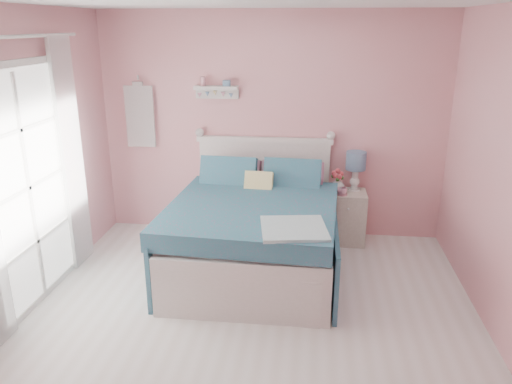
% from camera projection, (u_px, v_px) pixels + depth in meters
% --- Properties ---
extents(floor, '(4.50, 4.50, 0.00)m').
position_uv_depth(floor, '(246.00, 336.00, 4.10)').
color(floor, silver).
rests_on(floor, ground).
extents(room_shell, '(4.50, 4.50, 4.50)m').
position_uv_depth(room_shell, '(244.00, 149.00, 3.59)').
color(room_shell, pink).
rests_on(room_shell, floor).
extents(bed, '(1.71, 2.09, 1.19)m').
position_uv_depth(bed, '(254.00, 232.00, 5.13)').
color(bed, silver).
rests_on(bed, floor).
extents(nightstand, '(0.42, 0.42, 0.61)m').
position_uv_depth(nightstand, '(347.00, 217.00, 5.80)').
color(nightstand, beige).
rests_on(nightstand, floor).
extents(table_lamp, '(0.23, 0.23, 0.46)m').
position_uv_depth(table_lamp, '(356.00, 164.00, 5.68)').
color(table_lamp, white).
rests_on(table_lamp, nightstand).
extents(vase, '(0.19, 0.19, 0.18)m').
position_uv_depth(vase, '(337.00, 184.00, 5.70)').
color(vase, silver).
rests_on(vase, nightstand).
extents(teacup, '(0.12, 0.12, 0.08)m').
position_uv_depth(teacup, '(342.00, 191.00, 5.60)').
color(teacup, pink).
rests_on(teacup, nightstand).
extents(roses, '(0.14, 0.11, 0.12)m').
position_uv_depth(roses, '(338.00, 174.00, 5.66)').
color(roses, '#CF4651').
rests_on(roses, vase).
extents(wall_shelf, '(0.50, 0.15, 0.25)m').
position_uv_depth(wall_shelf, '(216.00, 89.00, 5.68)').
color(wall_shelf, silver).
rests_on(wall_shelf, room_shell).
extents(hanging_dress, '(0.34, 0.03, 0.72)m').
position_uv_depth(hanging_dress, '(140.00, 117.00, 5.87)').
color(hanging_dress, white).
rests_on(hanging_dress, room_shell).
extents(french_door, '(0.04, 1.32, 2.16)m').
position_uv_depth(french_door, '(28.00, 188.00, 4.35)').
color(french_door, silver).
rests_on(french_door, floor).
extents(curtain_far, '(0.04, 0.40, 2.32)m').
position_uv_depth(curtain_far, '(71.00, 156.00, 5.01)').
color(curtain_far, white).
rests_on(curtain_far, floor).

